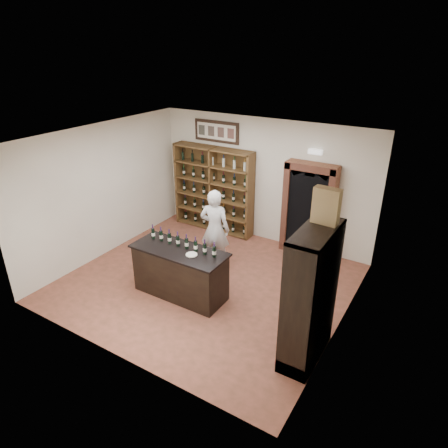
{
  "coord_description": "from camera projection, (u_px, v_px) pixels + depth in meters",
  "views": [
    {
      "loc": [
        3.98,
        -5.79,
        4.58
      ],
      "look_at": [
        0.24,
        0.3,
        1.28
      ],
      "focal_mm": 32.0,
      "sensor_mm": 36.0,
      "label": 1
    }
  ],
  "objects": [
    {
      "name": "floor",
      "position": [
        207.0,
        282.0,
        8.29
      ],
      "size": [
        5.5,
        5.5,
        0.0
      ],
      "primitive_type": "plane",
      "color": "#9C503E",
      "rests_on": "ground"
    },
    {
      "name": "ceiling",
      "position": [
        203.0,
        139.0,
        7.04
      ],
      "size": [
        5.5,
        5.5,
        0.0
      ],
      "primitive_type": "plane",
      "rotation": [
        3.14,
        0.0,
        0.0
      ],
      "color": "white",
      "rests_on": "wall_back"
    },
    {
      "name": "wall_back",
      "position": [
        263.0,
        181.0,
        9.6
      ],
      "size": [
        5.5,
        0.04,
        3.0
      ],
      "primitive_type": "cube",
      "color": "silver",
      "rests_on": "ground"
    },
    {
      "name": "wall_left",
      "position": [
        104.0,
        191.0,
        8.97
      ],
      "size": [
        0.04,
        5.0,
        3.0
      ],
      "primitive_type": "cube",
      "color": "silver",
      "rests_on": "ground"
    },
    {
      "name": "wall_right",
      "position": [
        348.0,
        253.0,
        6.36
      ],
      "size": [
        0.04,
        5.0,
        3.0
      ],
      "primitive_type": "cube",
      "color": "silver",
      "rests_on": "ground"
    },
    {
      "name": "wine_shelf",
      "position": [
        214.0,
        189.0,
        10.25
      ],
      "size": [
        2.2,
        0.38,
        2.2
      ],
      "color": "brown",
      "rests_on": "ground"
    },
    {
      "name": "framed_picture",
      "position": [
        217.0,
        132.0,
        9.75
      ],
      "size": [
        1.25,
        0.04,
        0.52
      ],
      "primitive_type": "cube",
      "color": "black",
      "rests_on": "wall_back"
    },
    {
      "name": "arched_doorway",
      "position": [
        309.0,
        207.0,
        9.03
      ],
      "size": [
        1.17,
        0.35,
        2.17
      ],
      "color": "black",
      "rests_on": "ground"
    },
    {
      "name": "emergency_light",
      "position": [
        315.0,
        152.0,
        8.57
      ],
      "size": [
        0.3,
        0.1,
        0.1
      ],
      "primitive_type": "cube",
      "color": "white",
      "rests_on": "wall_back"
    },
    {
      "name": "tasting_counter",
      "position": [
        180.0,
        272.0,
        7.72
      ],
      "size": [
        1.88,
        0.78,
        1.0
      ],
      "color": "black",
      "rests_on": "ground"
    },
    {
      "name": "counter_bottle_0",
      "position": [
        153.0,
        233.0,
        7.89
      ],
      "size": [
        0.07,
        0.07,
        0.3
      ],
      "color": "black",
      "rests_on": "tasting_counter"
    },
    {
      "name": "counter_bottle_1",
      "position": [
        161.0,
        236.0,
        7.79
      ],
      "size": [
        0.07,
        0.07,
        0.3
      ],
      "color": "black",
      "rests_on": "tasting_counter"
    },
    {
      "name": "counter_bottle_2",
      "position": [
        169.0,
        238.0,
        7.69
      ],
      "size": [
        0.07,
        0.07,
        0.3
      ],
      "color": "black",
      "rests_on": "tasting_counter"
    },
    {
      "name": "counter_bottle_3",
      "position": [
        178.0,
        241.0,
        7.59
      ],
      "size": [
        0.07,
        0.07,
        0.3
      ],
      "color": "black",
      "rests_on": "tasting_counter"
    },
    {
      "name": "counter_bottle_4",
      "position": [
        187.0,
        243.0,
        7.5
      ],
      "size": [
        0.07,
        0.07,
        0.3
      ],
      "color": "black",
      "rests_on": "tasting_counter"
    },
    {
      "name": "counter_bottle_5",
      "position": [
        196.0,
        246.0,
        7.4
      ],
      "size": [
        0.07,
        0.07,
        0.3
      ],
      "color": "black",
      "rests_on": "tasting_counter"
    },
    {
      "name": "counter_bottle_6",
      "position": [
        205.0,
        249.0,
        7.3
      ],
      "size": [
        0.07,
        0.07,
        0.3
      ],
      "color": "black",
      "rests_on": "tasting_counter"
    },
    {
      "name": "counter_bottle_7",
      "position": [
        214.0,
        252.0,
        7.2
      ],
      "size": [
        0.07,
        0.07,
        0.3
      ],
      "color": "black",
      "rests_on": "tasting_counter"
    },
    {
      "name": "side_cabinet",
      "position": [
        310.0,
        316.0,
        6.08
      ],
      "size": [
        0.48,
        1.2,
        2.2
      ],
      "color": "black",
      "rests_on": "ground"
    },
    {
      "name": "shopkeeper",
      "position": [
        215.0,
        229.0,
        8.54
      ],
      "size": [
        0.73,
        0.56,
        1.79
      ],
      "primitive_type": "imported",
      "rotation": [
        0.0,
        0.0,
        3.37
      ],
      "color": "silver",
      "rests_on": "ground"
    },
    {
      "name": "plate",
      "position": [
        192.0,
        255.0,
        7.31
      ],
      "size": [
        0.21,
        0.21,
        0.02
      ],
      "primitive_type": "cylinder",
      "color": "beige",
      "rests_on": "tasting_counter"
    },
    {
      "name": "wine_crate",
      "position": [
        326.0,
        206.0,
        5.59
      ],
      "size": [
        0.39,
        0.18,
        0.53
      ],
      "primitive_type": "cube",
      "rotation": [
        0.0,
        0.0,
        -0.06
      ],
      "color": "tan",
      "rests_on": "side_cabinet"
    }
  ]
}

